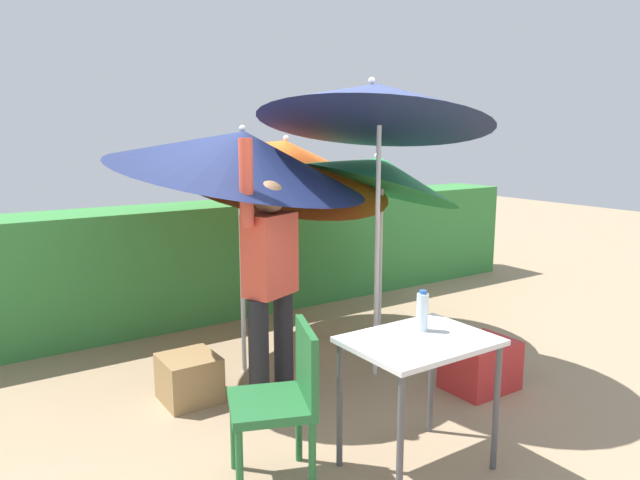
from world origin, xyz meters
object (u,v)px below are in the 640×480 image
(umbrella_yellow, at_px, (282,160))
(umbrella_rainbow, at_px, (241,154))
(person_vendor, at_px, (270,278))
(bottle_water, at_px, (422,312))
(crate_cardboard, at_px, (189,378))
(umbrella_navy, at_px, (379,173))
(chair_plastic, at_px, (284,395))
(umbrella_orange, at_px, (375,105))
(cooler_box, at_px, (480,365))
(folding_table, at_px, (419,355))

(umbrella_yellow, bearing_deg, umbrella_rainbow, -144.49)
(person_vendor, distance_m, bottle_water, 1.13)
(umbrella_rainbow, relative_size, crate_cardboard, 5.50)
(umbrella_navy, xyz_separation_m, chair_plastic, (-1.94, -1.57, -1.04))
(umbrella_orange, distance_m, bottle_water, 1.73)
(umbrella_navy, xyz_separation_m, bottle_water, (-1.13, -1.78, -0.65))
(umbrella_orange, relative_size, crate_cardboard, 6.36)
(umbrella_orange, distance_m, umbrella_yellow, 1.17)
(bottle_water, bearing_deg, umbrella_navy, 57.68)
(umbrella_navy, bearing_deg, umbrella_rainbow, -178.05)
(umbrella_navy, height_order, chair_plastic, umbrella_navy)
(umbrella_navy, relative_size, crate_cardboard, 4.85)
(person_vendor, bearing_deg, umbrella_yellow, 56.13)
(umbrella_orange, relative_size, umbrella_navy, 1.31)
(crate_cardboard, relative_size, bottle_water, 1.65)
(chair_plastic, bearing_deg, umbrella_navy, 39.10)
(cooler_box, bearing_deg, bottle_water, -157.18)
(umbrella_orange, xyz_separation_m, chair_plastic, (-1.33, -0.90, -1.61))
(umbrella_orange, bearing_deg, folding_table, -117.60)
(cooler_box, bearing_deg, folding_table, -155.09)
(umbrella_rainbow, distance_m, umbrella_navy, 1.42)
(crate_cardboard, bearing_deg, umbrella_rainbow, 24.73)
(umbrella_rainbow, distance_m, umbrella_yellow, 0.76)
(umbrella_rainbow, relative_size, umbrella_yellow, 1.01)
(chair_plastic, bearing_deg, person_vendor, 65.09)
(umbrella_yellow, height_order, umbrella_navy, umbrella_yellow)
(umbrella_orange, distance_m, crate_cardboard, 2.42)
(umbrella_navy, distance_m, person_vendor, 1.82)
(chair_plastic, height_order, cooler_box, chair_plastic)
(folding_table, bearing_deg, umbrella_yellow, 78.99)
(umbrella_yellow, bearing_deg, umbrella_navy, -26.50)
(chair_plastic, distance_m, bottle_water, 0.92)
(umbrella_orange, xyz_separation_m, cooler_box, (0.51, -0.67, -1.93))
(umbrella_yellow, relative_size, folding_table, 2.70)
(chair_plastic, bearing_deg, umbrella_yellow, 59.76)
(umbrella_orange, relative_size, person_vendor, 1.34)
(crate_cardboard, bearing_deg, umbrella_navy, 9.08)
(umbrella_yellow, xyz_separation_m, person_vendor, (-0.76, -1.13, -0.74))
(person_vendor, height_order, chair_plastic, person_vendor)
(umbrella_orange, height_order, umbrella_yellow, umbrella_orange)
(umbrella_rainbow, relative_size, folding_table, 2.73)
(chair_plastic, relative_size, crate_cardboard, 2.24)
(cooler_box, bearing_deg, chair_plastic, -173.00)
(person_vendor, relative_size, crate_cardboard, 4.74)
(umbrella_rainbow, height_order, bottle_water, umbrella_rainbow)
(umbrella_navy, xyz_separation_m, folding_table, (-1.23, -1.88, -0.87))
(umbrella_orange, xyz_separation_m, bottle_water, (-0.53, -1.11, -1.22))
(umbrella_rainbow, bearing_deg, umbrella_orange, -37.87)
(cooler_box, height_order, bottle_water, bottle_water)
(umbrella_navy, xyz_separation_m, crate_cardboard, (-2.00, -0.32, -1.38))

